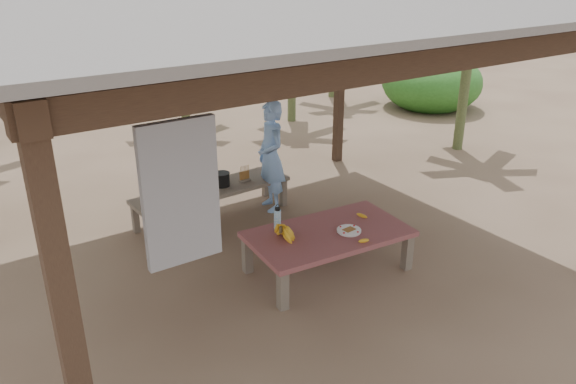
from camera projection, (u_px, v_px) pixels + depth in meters
ground at (275, 257)px, 6.80m from camera, size 80.00×80.00×0.00m
pavilion at (273, 19)px, 5.70m from camera, size 6.60×5.60×2.95m
work_table at (328, 237)px, 6.35m from camera, size 1.88×1.15×0.50m
bench at (212, 192)px, 7.65m from camera, size 2.22×0.69×0.45m
ripe_banana_bunch at (281, 233)px, 6.10m from camera, size 0.31×0.27×0.18m
plate at (349, 231)px, 6.30m from camera, size 0.27×0.27×0.04m
loose_banana_front at (364, 241)px, 6.07m from camera, size 0.15×0.06×0.04m
loose_banana_side at (362, 216)px, 6.66m from camera, size 0.09×0.15×0.04m
water_flask at (278, 219)px, 6.34m from camera, size 0.08×0.08×0.30m
green_banana_stalk at (179, 185)px, 7.31m from camera, size 0.29×0.29×0.32m
cooking_pot at (222, 180)px, 7.67m from camera, size 0.21×0.21×0.18m
skewer_rack at (244, 173)px, 7.82m from camera, size 0.18×0.09×0.24m
woman at (271, 157)px, 7.81m from camera, size 0.47×0.63×1.57m
banana_plant_n at (179, 23)px, 11.14m from camera, size 1.80×1.80×2.61m
banana_plant_e at (475, 6)px, 9.60m from camera, size 1.80×1.80×3.05m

